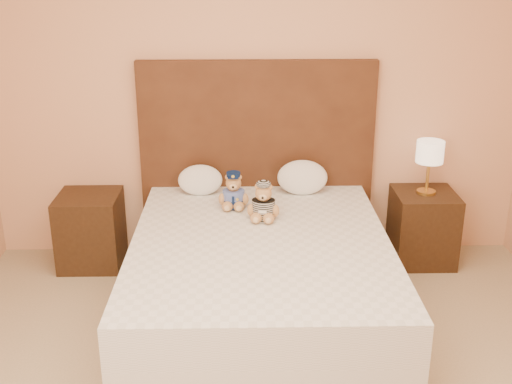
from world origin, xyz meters
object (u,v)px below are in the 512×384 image
lamp (430,154)px  teddy_police (234,190)px  bed (261,279)px  teddy_prisoner (263,201)px  nightstand_left (91,230)px  pillow_right (302,176)px  pillow_left (200,179)px  nightstand_right (423,227)px

lamp → teddy_police: size_ratio=1.57×
bed → teddy_prisoner: teddy_prisoner is taller
bed → teddy_police: 0.70m
nightstand_left → pillow_right: bearing=1.1°
bed → teddy_prisoner: (0.03, 0.33, 0.40)m
nightstand_left → teddy_police: 1.18m
nightstand_left → teddy_police: (1.08, -0.26, 0.40)m
teddy_police → lamp: bearing=12.7°
bed → teddy_prisoner: size_ratio=7.93×
teddy_police → pillow_right: bearing=32.0°
bed → pillow_right: size_ratio=5.40×
nightstand_left → lamp: 2.56m
pillow_right → lamp: bearing=-1.9°
teddy_prisoner → nightstand_left: bearing=166.6°
bed → nightstand_left: size_ratio=3.64×
teddy_police → teddy_prisoner: 0.29m
bed → pillow_right: 0.98m
lamp → pillow_left: (-1.67, 0.03, -0.18)m
bed → lamp: 1.59m
nightstand_left → teddy_police: teddy_police is taller
nightstand_left → lamp: lamp is taller
nightstand_left → pillow_right: (1.58, 0.03, 0.41)m
nightstand_left → nightstand_right: 2.50m
nightstand_right → teddy_police: size_ratio=2.16×
nightstand_left → teddy_prisoner: size_ratio=2.18×
lamp → pillow_left: 1.68m
pillow_left → teddy_prisoner: bearing=-48.1°
teddy_prisoner → lamp: bearing=27.8°
pillow_right → teddy_police: bearing=-150.5°
bed → pillow_right: (0.33, 0.83, 0.41)m
nightstand_right → bed: bearing=-147.4°
nightstand_right → teddy_police: 1.50m
nightstand_right → pillow_right: size_ratio=1.48×
bed → pillow_left: (-0.42, 0.83, 0.39)m
nightstand_right → lamp: size_ratio=1.38×
lamp → teddy_prisoner: size_ratio=1.59×
bed → pillow_right: bearing=68.3°
nightstand_right → lamp: bearing=180.0°
nightstand_right → teddy_police: (-1.42, -0.26, 0.40)m
lamp → pillow_right: size_ratio=1.08×
nightstand_right → lamp: lamp is taller
pillow_right → teddy_prisoner: bearing=-121.3°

